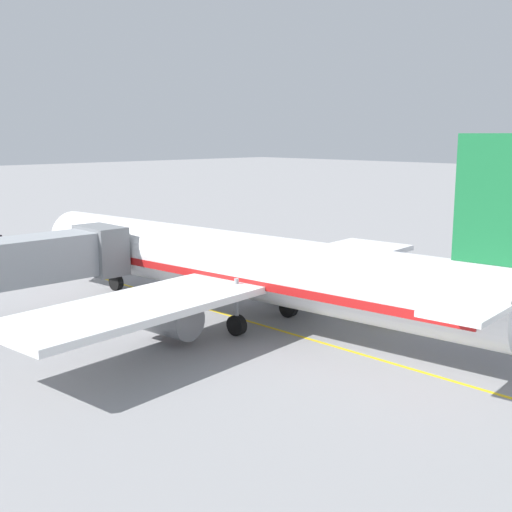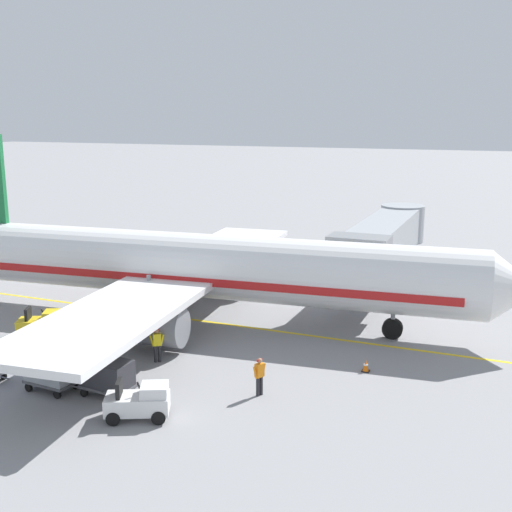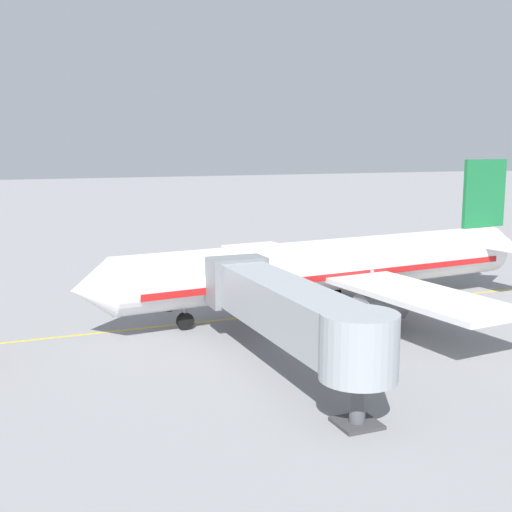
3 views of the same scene
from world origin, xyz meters
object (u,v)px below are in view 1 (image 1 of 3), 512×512
at_px(baggage_cart_second_in_train, 371,278).
at_px(ground_crew_wing_walker, 298,282).
at_px(baggage_cart_third_in_train, 422,286).
at_px(parked_airliner, 241,266).
at_px(baggage_cart_tail_end, 466,291).
at_px(baggage_cart_front, 337,273).
at_px(safety_cone_nose_left, 177,276).
at_px(baggage_tug_lead, 388,310).
at_px(baggage_tug_trailing, 322,269).
at_px(ground_crew_loader, 253,266).

distance_m(baggage_cart_second_in_train, ground_crew_wing_walker, 5.26).
xyz_separation_m(baggage_cart_second_in_train, baggage_cart_third_in_train, (0.40, -3.71, 0.00)).
distance_m(parked_airliner, baggage_cart_tail_end, 14.54).
distance_m(parked_airliner, baggage_cart_front, 11.07).
distance_m(baggage_cart_second_in_train, safety_cone_nose_left, 14.25).
bearing_deg(baggage_tug_lead, baggage_tug_trailing, 58.35).
height_order(parked_airliner, safety_cone_nose_left, parked_airliner).
bearing_deg(baggage_tug_trailing, baggage_tug_lead, -121.65).
bearing_deg(baggage_cart_front, parked_airliner, -171.94).
bearing_deg(baggage_cart_front, baggage_cart_tail_end, -80.86).
bearing_deg(ground_crew_loader, baggage_cart_front, -67.24).
xyz_separation_m(baggage_cart_front, baggage_cart_third_in_train, (0.88, -6.30, 0.00)).
relative_size(parked_airliner, ground_crew_loader, 22.10).
bearing_deg(baggage_cart_second_in_train, baggage_cart_front, 100.50).
bearing_deg(baggage_cart_second_in_train, ground_crew_wing_walker, 150.95).
xyz_separation_m(ground_crew_loader, safety_cone_nose_left, (-4.32, 3.62, -0.66)).
xyz_separation_m(baggage_tug_trailing, baggage_cart_third_in_train, (-0.41, -8.73, 0.24)).
height_order(baggage_cart_front, baggage_cart_tail_end, same).
height_order(baggage_tug_trailing, safety_cone_nose_left, baggage_tug_trailing).
xyz_separation_m(baggage_tug_trailing, safety_cone_nose_left, (-8.12, 7.19, -0.42)).
height_order(parked_airliner, baggage_cart_third_in_train, parked_airliner).
distance_m(baggage_tug_trailing, baggage_cart_tail_end, 11.55).
bearing_deg(parked_airliner, baggage_cart_second_in_train, -5.42).
relative_size(baggage_tug_trailing, ground_crew_loader, 1.64).
bearing_deg(baggage_cart_third_in_train, ground_crew_wing_walker, 128.57).
bearing_deg(baggage_cart_front, baggage_cart_second_in_train, -79.50).
distance_m(parked_airliner, safety_cone_nose_left, 12.15).
height_order(baggage_cart_second_in_train, ground_crew_loader, ground_crew_loader).
distance_m(baggage_cart_third_in_train, baggage_cart_tail_end, 2.87).
height_order(ground_crew_wing_walker, ground_crew_loader, same).
bearing_deg(baggage_tug_trailing, ground_crew_wing_walker, -155.48).
xyz_separation_m(baggage_tug_trailing, ground_crew_loader, (-3.80, 3.56, 0.24)).
xyz_separation_m(baggage_tug_lead, baggage_cart_tail_end, (6.41, -1.43, 0.24)).
xyz_separation_m(baggage_cart_front, ground_crew_wing_walker, (-4.12, -0.03, 0.00)).
relative_size(parked_airliner, baggage_cart_front, 12.70).
xyz_separation_m(baggage_cart_front, ground_crew_loader, (-2.52, 6.00, 0.00)).
distance_m(parked_airliner, ground_crew_wing_walker, 7.14).
relative_size(baggage_cart_front, ground_crew_wing_walker, 1.74).
height_order(baggage_tug_lead, ground_crew_wing_walker, ground_crew_wing_walker).
height_order(baggage_tug_lead, baggage_cart_tail_end, baggage_tug_lead).
relative_size(baggage_tug_lead, baggage_tug_trailing, 1.00).
bearing_deg(ground_crew_wing_walker, baggage_cart_second_in_train, -29.05).
xyz_separation_m(parked_airliner, ground_crew_loader, (8.22, 7.52, -2.23)).
bearing_deg(baggage_tug_lead, parked_airliner, 133.25).
height_order(baggage_cart_second_in_train, baggage_cart_third_in_train, same).
bearing_deg(baggage_cart_tail_end, baggage_cart_second_in_train, 98.60).
relative_size(baggage_cart_third_in_train, ground_crew_loader, 1.74).
bearing_deg(ground_crew_wing_walker, baggage_tug_trailing, 24.52).
relative_size(baggage_cart_front, baggage_cart_tail_end, 1.00).
xyz_separation_m(parked_airliner, safety_cone_nose_left, (3.90, 11.14, -2.90)).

